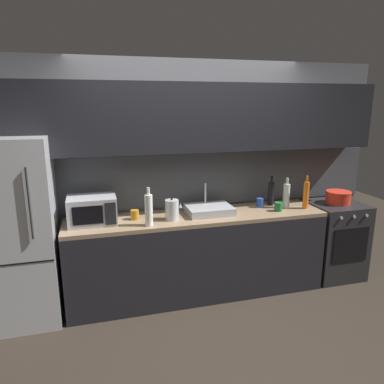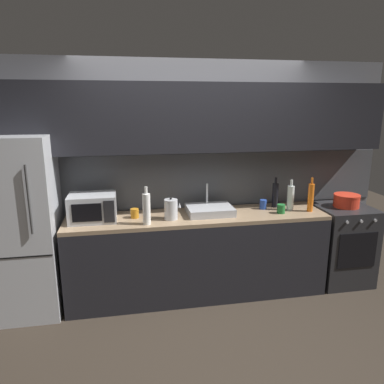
# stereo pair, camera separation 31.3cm
# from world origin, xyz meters

# --- Properties ---
(ground_plane) EXTENTS (10.00, 10.00, 0.00)m
(ground_plane) POSITION_xyz_m (0.00, 0.00, 0.00)
(ground_plane) COLOR #2D261E
(back_wall) EXTENTS (4.47, 0.44, 2.50)m
(back_wall) POSITION_xyz_m (0.00, 1.20, 1.55)
(back_wall) COLOR slate
(back_wall) RESTS_ON ground
(counter_run) EXTENTS (2.73, 0.60, 0.90)m
(counter_run) POSITION_xyz_m (0.00, 0.90, 0.45)
(counter_run) COLOR black
(counter_run) RESTS_ON ground
(refrigerator) EXTENTS (0.68, 0.69, 1.76)m
(refrigerator) POSITION_xyz_m (-1.75, 0.90, 0.88)
(refrigerator) COLOR #B7BABF
(refrigerator) RESTS_ON ground
(oven_range) EXTENTS (0.60, 0.62, 0.90)m
(oven_range) POSITION_xyz_m (1.71, 0.90, 0.45)
(oven_range) COLOR #232326
(oven_range) RESTS_ON ground
(microwave) EXTENTS (0.46, 0.35, 0.27)m
(microwave) POSITION_xyz_m (-1.07, 0.92, 1.04)
(microwave) COLOR #A8AAAF
(microwave) RESTS_ON counter_run
(sink_basin) EXTENTS (0.48, 0.38, 0.30)m
(sink_basin) POSITION_xyz_m (0.14, 0.93, 0.94)
(sink_basin) COLOR #ADAFB5
(sink_basin) RESTS_ON counter_run
(kettle) EXTENTS (0.17, 0.14, 0.23)m
(kettle) POSITION_xyz_m (-0.29, 0.82, 1.00)
(kettle) COLOR #B7BABF
(kettle) RESTS_ON counter_run
(wine_bottle_white) EXTENTS (0.08, 0.08, 0.37)m
(wine_bottle_white) POSITION_xyz_m (-0.54, 0.71, 1.06)
(wine_bottle_white) COLOR silver
(wine_bottle_white) RESTS_ON counter_run
(wine_bottle_clear) EXTENTS (0.07, 0.07, 0.34)m
(wine_bottle_clear) POSITION_xyz_m (1.04, 0.91, 1.04)
(wine_bottle_clear) COLOR silver
(wine_bottle_clear) RESTS_ON counter_run
(wine_bottle_dark) EXTENTS (0.07, 0.07, 0.34)m
(wine_bottle_dark) POSITION_xyz_m (0.92, 1.04, 1.04)
(wine_bottle_dark) COLOR black
(wine_bottle_dark) RESTS_ON counter_run
(wine_bottle_orange) EXTENTS (0.06, 0.06, 0.37)m
(wine_bottle_orange) POSITION_xyz_m (1.23, 0.82, 1.06)
(wine_bottle_orange) COLOR orange
(wine_bottle_orange) RESTS_ON counter_run
(mug_blue) EXTENTS (0.08, 0.08, 0.10)m
(mug_blue) POSITION_xyz_m (0.76, 1.00, 0.95)
(mug_blue) COLOR #234299
(mug_blue) RESTS_ON counter_run
(mug_amber) EXTENTS (0.08, 0.08, 0.10)m
(mug_amber) POSITION_xyz_m (-0.65, 0.93, 0.95)
(mug_amber) COLOR #B27019
(mug_amber) RESTS_ON counter_run
(mug_green) EXTENTS (0.08, 0.08, 0.10)m
(mug_green) POSITION_xyz_m (0.89, 0.81, 0.95)
(mug_green) COLOR #1E6B2D
(mug_green) RESTS_ON counter_run
(cooking_pot) EXTENTS (0.29, 0.29, 0.14)m
(cooking_pot) POSITION_xyz_m (1.72, 0.90, 0.97)
(cooking_pot) COLOR red
(cooking_pot) RESTS_ON oven_range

